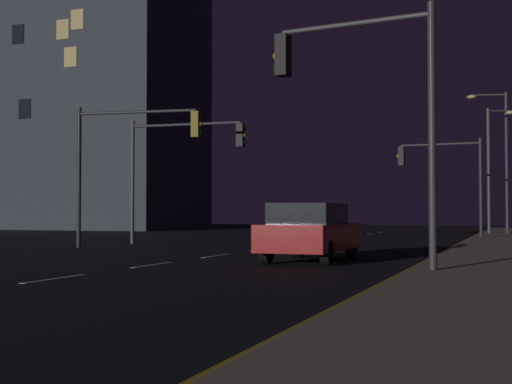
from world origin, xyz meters
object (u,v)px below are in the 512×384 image
(traffic_light_far_left, at_px, (182,154))
(traffic_light_near_left, at_px, (441,167))
(traffic_light_overhead_east, at_px, (360,87))
(street_lamp_median, at_px, (501,149))
(car, at_px, (310,231))
(street_lamp_across_street, at_px, (493,158))
(building_distant, at_px, (48,77))
(traffic_light_mid_left, at_px, (132,146))

(traffic_light_far_left, xyz_separation_m, traffic_light_near_left, (9.56, 9.26, -0.22))
(traffic_light_overhead_east, relative_size, street_lamp_median, 0.67)
(street_lamp_median, bearing_deg, traffic_light_near_left, -107.35)
(car, height_order, street_lamp_across_street, street_lamp_across_street)
(car, bearing_deg, traffic_light_overhead_east, -57.98)
(traffic_light_far_left, distance_m, traffic_light_near_left, 13.31)
(traffic_light_near_left, distance_m, street_lamp_across_street, 7.50)
(traffic_light_overhead_east, height_order, traffic_light_far_left, traffic_light_overhead_east)
(car, height_order, traffic_light_far_left, traffic_light_far_left)
(traffic_light_overhead_east, relative_size, traffic_light_far_left, 1.06)
(street_lamp_median, xyz_separation_m, building_distant, (-36.66, 6.00, 7.86))
(building_distant, bearing_deg, traffic_light_overhead_east, -45.35)
(traffic_light_overhead_east, distance_m, street_lamp_across_street, 27.74)
(traffic_light_near_left, xyz_separation_m, traffic_light_mid_left, (-9.96, -12.60, 0.27))
(traffic_light_overhead_east, relative_size, street_lamp_across_street, 0.77)
(street_lamp_median, bearing_deg, building_distant, 170.71)
(traffic_light_near_left, xyz_separation_m, street_lamp_across_street, (2.19, 7.12, 0.90))
(traffic_light_overhead_east, distance_m, street_lamp_median, 28.96)
(traffic_light_far_left, distance_m, building_distant, 35.21)
(building_distant, bearing_deg, traffic_light_far_left, -43.87)
(traffic_light_overhead_east, xyz_separation_m, street_lamp_across_street, (1.82, 27.68, 0.41))
(traffic_light_overhead_east, bearing_deg, street_lamp_median, 85.58)
(traffic_light_mid_left, bearing_deg, car, -29.27)
(street_lamp_median, height_order, street_lamp_across_street, street_lamp_median)
(traffic_light_overhead_east, height_order, building_distant, building_distant)
(car, xyz_separation_m, street_lamp_median, (4.32, 25.51, 4.27))
(street_lamp_across_street, bearing_deg, car, -99.13)
(traffic_light_overhead_east, distance_m, traffic_light_far_left, 15.04)
(traffic_light_far_left, height_order, building_distant, building_distant)
(traffic_light_overhead_east, xyz_separation_m, building_distant, (-34.43, 34.85, 8.92))
(traffic_light_overhead_east, bearing_deg, car, 122.02)
(traffic_light_overhead_east, height_order, traffic_light_mid_left, traffic_light_overhead_east)
(traffic_light_overhead_east, relative_size, traffic_light_near_left, 1.16)
(traffic_light_far_left, relative_size, building_distant, 0.20)
(car, bearing_deg, building_distant, 135.74)
(car, distance_m, traffic_light_mid_left, 9.90)
(traffic_light_far_left, bearing_deg, street_lamp_across_street, 54.34)
(traffic_light_mid_left, xyz_separation_m, building_distant, (-24.11, 26.90, 9.14))
(street_lamp_across_street, bearing_deg, traffic_light_far_left, -125.66)
(car, xyz_separation_m, building_distant, (-32.34, 31.51, 12.14))
(traffic_light_mid_left, distance_m, street_lamp_median, 24.41)
(building_distant, bearing_deg, traffic_light_mid_left, -48.13)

